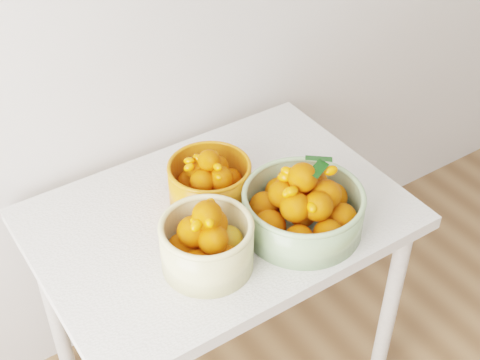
{
  "coord_description": "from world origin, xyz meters",
  "views": [
    {
      "loc": [
        -0.92,
        0.43,
        1.98
      ],
      "look_at": [
        -0.2,
        1.52,
        0.92
      ],
      "focal_mm": 50.0,
      "sensor_mm": 36.0,
      "label": 1
    }
  ],
  "objects_px": {
    "bowl_cream": "(206,242)",
    "bowl_green": "(303,207)",
    "bowl_orange": "(210,181)",
    "table": "(220,238)"
  },
  "relations": [
    {
      "from": "bowl_cream",
      "to": "bowl_orange",
      "type": "relative_size",
      "value": 1.04
    },
    {
      "from": "table",
      "to": "bowl_orange",
      "type": "bearing_deg",
      "value": 80.58
    },
    {
      "from": "bowl_cream",
      "to": "bowl_green",
      "type": "bearing_deg",
      "value": -4.51
    },
    {
      "from": "bowl_cream",
      "to": "bowl_orange",
      "type": "xyz_separation_m",
      "value": [
        0.14,
        0.21,
        -0.01
      ]
    },
    {
      "from": "bowl_cream",
      "to": "bowl_orange",
      "type": "height_order",
      "value": "bowl_cream"
    },
    {
      "from": "bowl_orange",
      "to": "bowl_green",
      "type": "bearing_deg",
      "value": -57.96
    },
    {
      "from": "table",
      "to": "bowl_green",
      "type": "distance_m",
      "value": 0.28
    },
    {
      "from": "table",
      "to": "bowl_cream",
      "type": "xyz_separation_m",
      "value": [
        -0.13,
        -0.15,
        0.17
      ]
    },
    {
      "from": "bowl_orange",
      "to": "table",
      "type": "bearing_deg",
      "value": -99.42
    },
    {
      "from": "bowl_cream",
      "to": "bowl_green",
      "type": "distance_m",
      "value": 0.28
    }
  ]
}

